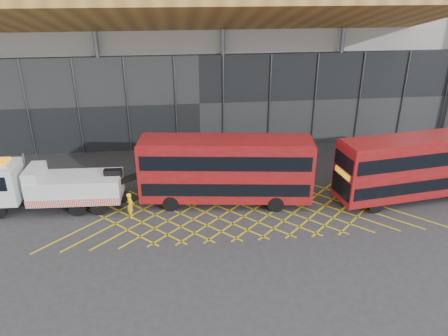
{
  "coord_description": "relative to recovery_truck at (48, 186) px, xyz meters",
  "views": [
    {
      "loc": [
        0.14,
        -24.5,
        14.31
      ],
      "look_at": [
        3.0,
        1.5,
        2.4
      ],
      "focal_mm": 35.0,
      "sensor_mm": 36.0,
      "label": 1
    }
  ],
  "objects": [
    {
      "name": "construction_building",
      "position": [
        10.27,
        16.8,
        7.32
      ],
      "size": [
        55.0,
        23.97,
        18.0
      ],
      "color": "gray",
      "rests_on": "ground_plane"
    },
    {
      "name": "ground_plane",
      "position": [
        8.34,
        -1.59,
        -1.65
      ],
      "size": [
        120.0,
        120.0,
        0.0
      ],
      "primitive_type": "plane",
      "color": "#2C2B2E"
    },
    {
      "name": "worker",
      "position": [
        5.26,
        -1.64,
        -0.81
      ],
      "size": [
        0.47,
        0.66,
        1.68
      ],
      "primitive_type": "imported",
      "rotation": [
        0.0,
        0.0,
        1.69
      ],
      "color": "yellow",
      "rests_on": "ground_plane"
    },
    {
      "name": "road_markings",
      "position": [
        12.34,
        -1.59,
        -1.65
      ],
      "size": [
        24.76,
        7.16,
        0.01
      ],
      "color": "gold",
      "rests_on": "ground_plane"
    },
    {
      "name": "bus_second",
      "position": [
        24.13,
        -1.2,
        0.82
      ],
      "size": [
        11.2,
        4.07,
        4.46
      ],
      "rotation": [
        0.0,
        0.0,
        0.14
      ],
      "color": "maroon",
      "rests_on": "ground_plane"
    },
    {
      "name": "recovery_truck",
      "position": [
        0.0,
        0.0,
        0.0
      ],
      "size": [
        10.28,
        2.77,
        3.58
      ],
      "rotation": [
        0.0,
        0.0,
        -0.04
      ],
      "color": "black",
      "rests_on": "ground_plane"
    },
    {
      "name": "bus_towed",
      "position": [
        11.41,
        -0.41,
        0.87
      ],
      "size": [
        11.4,
        3.93,
        4.55
      ],
      "rotation": [
        0.0,
        0.0,
        -0.12
      ],
      "color": "maroon",
      "rests_on": "ground_plane"
    }
  ]
}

